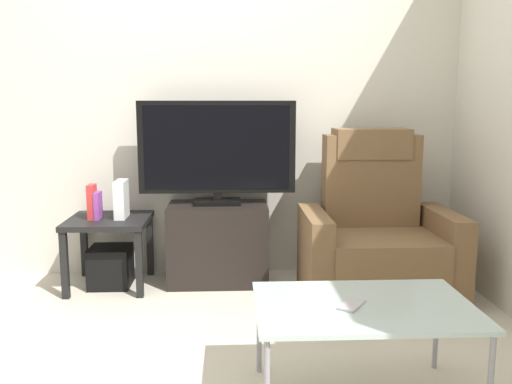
{
  "coord_description": "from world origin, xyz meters",
  "views": [
    {
      "loc": [
        0.2,
        -2.85,
        1.25
      ],
      "look_at": [
        0.36,
        0.5,
        0.7
      ],
      "focal_mm": 38.11,
      "sensor_mm": 36.0,
      "label": 1
    }
  ],
  "objects_px": {
    "book_middle": "(98,205)",
    "coffee_table": "(364,310)",
    "tv_stand": "(218,243)",
    "subwoofer_box": "(111,266)",
    "game_console": "(121,199)",
    "side_table": "(109,229)",
    "cell_phone": "(352,305)",
    "television": "(217,150)",
    "book_leftmost": "(92,202)",
    "recliner_armchair": "(376,238)"
  },
  "relations": [
    {
      "from": "tv_stand",
      "to": "coffee_table",
      "type": "xyz_separation_m",
      "value": [
        0.64,
        -1.59,
        0.12
      ]
    },
    {
      "from": "game_console",
      "to": "television",
      "type": "bearing_deg",
      "value": 5.83
    },
    {
      "from": "cell_phone",
      "to": "game_console",
      "type": "bearing_deg",
      "value": 161.46
    },
    {
      "from": "coffee_table",
      "to": "game_console",
      "type": "bearing_deg",
      "value": 129.85
    },
    {
      "from": "book_leftmost",
      "to": "coffee_table",
      "type": "height_order",
      "value": "book_leftmost"
    },
    {
      "from": "cell_phone",
      "to": "book_middle",
      "type": "bearing_deg",
      "value": 165.26
    },
    {
      "from": "book_leftmost",
      "to": "game_console",
      "type": "height_order",
      "value": "game_console"
    },
    {
      "from": "recliner_armchair",
      "to": "side_table",
      "type": "distance_m",
      "value": 1.8
    },
    {
      "from": "television",
      "to": "subwoofer_box",
      "type": "distance_m",
      "value": 1.09
    },
    {
      "from": "book_leftmost",
      "to": "television",
      "type": "bearing_deg",
      "value": 6.54
    },
    {
      "from": "book_leftmost",
      "to": "cell_phone",
      "type": "bearing_deg",
      "value": -47.18
    },
    {
      "from": "book_middle",
      "to": "coffee_table",
      "type": "distance_m",
      "value": 2.1
    },
    {
      "from": "book_leftmost",
      "to": "book_middle",
      "type": "distance_m",
      "value": 0.05
    },
    {
      "from": "television",
      "to": "cell_phone",
      "type": "distance_m",
      "value": 1.81
    },
    {
      "from": "cell_phone",
      "to": "coffee_table",
      "type": "bearing_deg",
      "value": 54.5
    },
    {
      "from": "book_leftmost",
      "to": "game_console",
      "type": "relative_size",
      "value": 0.91
    },
    {
      "from": "game_console",
      "to": "tv_stand",
      "type": "bearing_deg",
      "value": 4.18
    },
    {
      "from": "recliner_armchair",
      "to": "side_table",
      "type": "xyz_separation_m",
      "value": [
        -1.79,
        0.21,
        0.03
      ]
    },
    {
      "from": "book_leftmost",
      "to": "game_console",
      "type": "xyz_separation_m",
      "value": [
        0.19,
        0.03,
        0.01
      ]
    },
    {
      "from": "side_table",
      "to": "subwoofer_box",
      "type": "bearing_deg",
      "value": 90.0
    },
    {
      "from": "subwoofer_box",
      "to": "cell_phone",
      "type": "height_order",
      "value": "cell_phone"
    },
    {
      "from": "book_middle",
      "to": "cell_phone",
      "type": "bearing_deg",
      "value": -47.97
    },
    {
      "from": "cell_phone",
      "to": "television",
      "type": "bearing_deg",
      "value": 142.9
    },
    {
      "from": "tv_stand",
      "to": "subwoofer_box",
      "type": "height_order",
      "value": "tv_stand"
    },
    {
      "from": "side_table",
      "to": "game_console",
      "type": "distance_m",
      "value": 0.22
    },
    {
      "from": "subwoofer_box",
      "to": "book_middle",
      "type": "relative_size",
      "value": 1.5
    },
    {
      "from": "tv_stand",
      "to": "coffee_table",
      "type": "height_order",
      "value": "tv_stand"
    },
    {
      "from": "subwoofer_box",
      "to": "book_middle",
      "type": "xyz_separation_m",
      "value": [
        -0.06,
        -0.02,
        0.43
      ]
    },
    {
      "from": "tv_stand",
      "to": "game_console",
      "type": "xyz_separation_m",
      "value": [
        -0.65,
        -0.05,
        0.33
      ]
    },
    {
      "from": "subwoofer_box",
      "to": "book_leftmost",
      "type": "relative_size",
      "value": 1.18
    },
    {
      "from": "book_middle",
      "to": "game_console",
      "type": "height_order",
      "value": "game_console"
    },
    {
      "from": "cell_phone",
      "to": "side_table",
      "type": "bearing_deg",
      "value": 163.61
    },
    {
      "from": "book_middle",
      "to": "cell_phone",
      "type": "relative_size",
      "value": 1.22
    },
    {
      "from": "book_middle",
      "to": "side_table",
      "type": "bearing_deg",
      "value": 18.13
    },
    {
      "from": "book_leftmost",
      "to": "cell_phone",
      "type": "distance_m",
      "value": 2.1
    },
    {
      "from": "side_table",
      "to": "book_leftmost",
      "type": "xyz_separation_m",
      "value": [
        -0.1,
        -0.02,
        0.19
      ]
    },
    {
      "from": "recliner_armchair",
      "to": "tv_stand",
      "type": "bearing_deg",
      "value": 175.93
    },
    {
      "from": "side_table",
      "to": "subwoofer_box",
      "type": "relative_size",
      "value": 1.96
    },
    {
      "from": "television",
      "to": "book_leftmost",
      "type": "distance_m",
      "value": 0.91
    },
    {
      "from": "side_table",
      "to": "cell_phone",
      "type": "distance_m",
      "value": 2.05
    },
    {
      "from": "recliner_armchair",
      "to": "book_leftmost",
      "type": "xyz_separation_m",
      "value": [
        -1.89,
        0.19,
        0.22
      ]
    },
    {
      "from": "book_leftmost",
      "to": "cell_phone",
      "type": "relative_size",
      "value": 1.56
    },
    {
      "from": "book_leftmost",
      "to": "game_console",
      "type": "distance_m",
      "value": 0.19
    },
    {
      "from": "tv_stand",
      "to": "game_console",
      "type": "bearing_deg",
      "value": -175.82
    },
    {
      "from": "recliner_armchair",
      "to": "coffee_table",
      "type": "bearing_deg",
      "value": -96.88
    },
    {
      "from": "side_table",
      "to": "book_leftmost",
      "type": "relative_size",
      "value": 2.31
    },
    {
      "from": "recliner_armchair",
      "to": "book_leftmost",
      "type": "bearing_deg",
      "value": -175.48
    },
    {
      "from": "television",
      "to": "side_table",
      "type": "relative_size",
      "value": 2.0
    },
    {
      "from": "side_table",
      "to": "cell_phone",
      "type": "relative_size",
      "value": 3.6
    },
    {
      "from": "recliner_armchair",
      "to": "coffee_table",
      "type": "relative_size",
      "value": 1.2
    }
  ]
}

